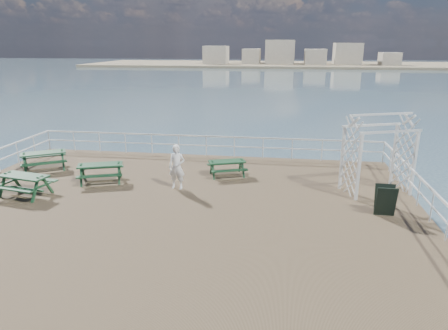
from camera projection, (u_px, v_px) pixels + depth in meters
ground at (171, 210)px, 14.52m from camera, size 18.00×14.00×0.30m
sea_backdrop at (310, 62)px, 139.69m from camera, size 300.00×300.00×9.20m
railing at (185, 163)px, 16.66m from camera, size 17.77×13.76×1.10m
picnic_table_a at (44, 157)px, 18.52m from camera, size 2.47×2.34×0.94m
picnic_table_b at (101, 169)px, 16.87m from camera, size 2.21×2.00×0.89m
picnic_table_c at (227, 165)px, 17.67m from camera, size 1.95×1.77×0.78m
picnic_table_d at (24, 181)px, 15.36m from camera, size 2.15×1.85×0.92m
trellis_arbor at (378, 158)px, 15.48m from camera, size 2.84×2.16×3.15m
sandwich_board at (385, 201)px, 13.55m from camera, size 0.67×0.51×1.09m
person at (177, 167)px, 16.01m from camera, size 0.68×0.46×1.81m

